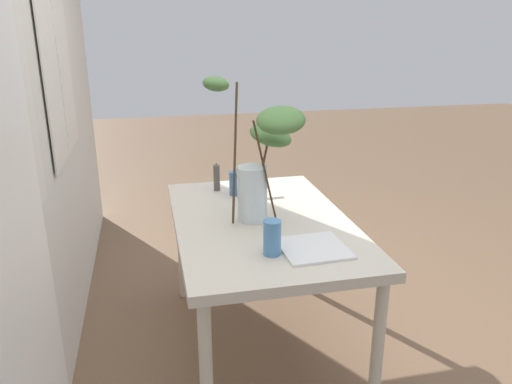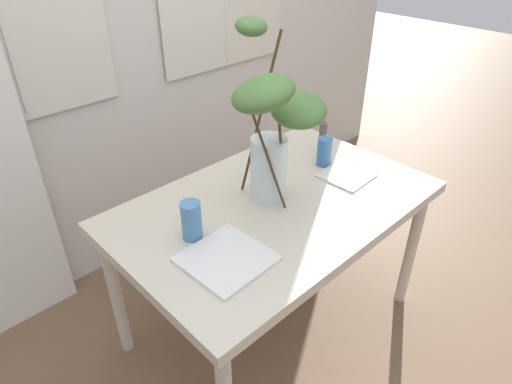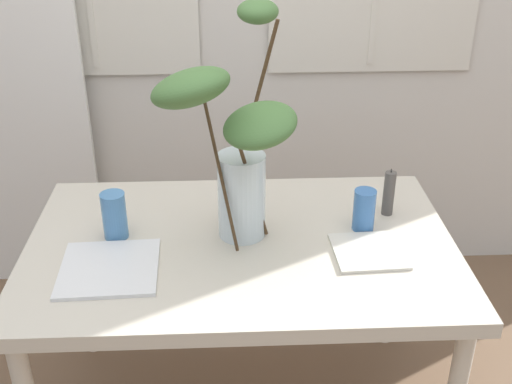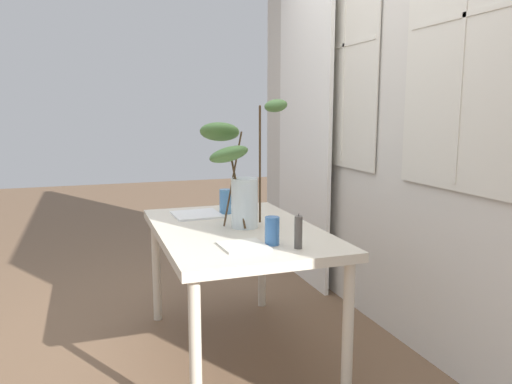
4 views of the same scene
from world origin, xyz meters
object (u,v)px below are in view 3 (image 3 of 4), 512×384
at_px(vase_with_branches, 233,146).
at_px(plate_square_right, 368,251).
at_px(dining_table, 241,260).
at_px(drinking_glass_blue_right, 364,210).
at_px(drinking_glass_blue_left, 114,215).
at_px(plate_square_left, 109,268).
at_px(pillar_candle, 389,193).

xyz_separation_m(vase_with_branches, plate_square_right, (0.40, -0.09, -0.31)).
bearing_deg(dining_table, vase_with_branches, 154.48).
relative_size(drinking_glass_blue_right, plate_square_right, 0.65).
distance_m(drinking_glass_blue_left, drinking_glass_blue_right, 0.77).
distance_m(plate_square_left, plate_square_right, 0.76).
relative_size(drinking_glass_blue_left, drinking_glass_blue_right, 1.11).
xyz_separation_m(plate_square_left, plate_square_right, (0.76, 0.06, -0.00)).
xyz_separation_m(vase_with_branches, drinking_glass_blue_right, (0.41, 0.05, -0.25)).
bearing_deg(plate_square_right, drinking_glass_blue_left, 170.55).
height_order(drinking_glass_blue_left, plate_square_right, drinking_glass_blue_left).
height_order(drinking_glass_blue_left, plate_square_left, drinking_glass_blue_left).
distance_m(dining_table, vase_with_branches, 0.39).
relative_size(dining_table, pillar_candle, 8.02).
xyz_separation_m(dining_table, plate_square_left, (-0.38, -0.14, 0.08)).
relative_size(vase_with_branches, drinking_glass_blue_left, 4.65).
bearing_deg(vase_with_branches, pillar_candle, 15.73).
height_order(dining_table, vase_with_branches, vase_with_branches).
relative_size(vase_with_branches, plate_square_right, 3.37).
height_order(plate_square_left, pillar_candle, pillar_candle).
xyz_separation_m(plate_square_right, pillar_candle, (0.11, 0.23, 0.07)).
bearing_deg(drinking_glass_blue_right, plate_square_right, -94.05).
relative_size(dining_table, vase_with_branches, 1.89).
height_order(plate_square_left, plate_square_right, plate_square_left).
bearing_deg(plate_square_right, dining_table, 168.03).
height_order(dining_table, drinking_glass_blue_right, drinking_glass_blue_right).
height_order(dining_table, pillar_candle, pillar_candle).
relative_size(plate_square_left, plate_square_right, 1.34).
bearing_deg(vase_with_branches, plate_square_left, -158.31).
distance_m(dining_table, plate_square_left, 0.41).
bearing_deg(drinking_glass_blue_left, drinking_glass_blue_right, 0.95).
relative_size(dining_table, plate_square_right, 6.35).
bearing_deg(drinking_glass_blue_left, plate_square_left, -88.15).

